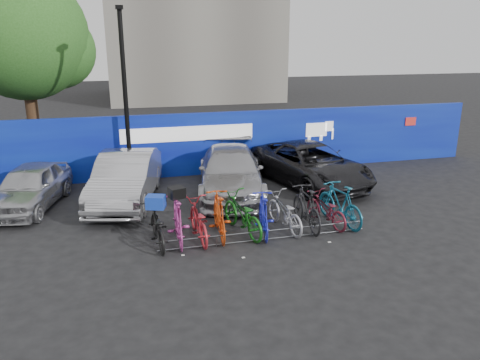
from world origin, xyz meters
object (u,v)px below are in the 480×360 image
object	(u,v)px
car_1	(126,178)
bike_8	(326,209)
bike_4	(242,214)
bike_5	(263,215)
car_2	(231,172)
bike_6	(284,212)
bike_7	(307,208)
bike_2	(198,220)
car_3	(310,164)
tree	(29,38)
bike_rack	(265,235)
bike_1	(178,220)
bike_3	(219,215)
lamppost	(125,93)
bike_0	(157,226)
car_0	(30,186)
bike_9	(340,204)

from	to	relation	value
car_1	bike_8	xyz separation A→B (m)	(5.38, -3.45, -0.33)
bike_4	bike_8	size ratio (longest dim) A/B	1.18
bike_5	bike_8	bearing A→B (deg)	-164.23
car_2	bike_8	bearing A→B (deg)	-49.66
bike_4	bike_6	size ratio (longest dim) A/B	1.08
car_1	bike_7	bearing A→B (deg)	-23.54
bike_2	bike_4	distance (m)	1.21
car_3	bike_4	distance (m)	5.14
tree	bike_rack	bearing A→B (deg)	-57.55
bike_1	bike_3	bearing A→B (deg)	-174.66
bike_2	bike_8	xyz separation A→B (m)	(3.65, 0.04, -0.05)
lamppost	bike_5	distance (m)	6.99
bike_1	bike_8	world-z (taller)	bike_1
car_2	bike_2	xyz separation A→B (m)	(-1.73, -3.51, -0.24)
car_1	bike_5	world-z (taller)	car_1
car_2	bike_0	size ratio (longest dim) A/B	2.74
bike_3	bike_7	distance (m)	2.47
tree	bike_3	bearing A→B (deg)	-60.49
bike_4	bike_7	distance (m)	1.84
bike_8	bike_1	bearing A→B (deg)	-11.60
bike_0	bike_4	world-z (taller)	bike_4
bike_0	bike_1	distance (m)	0.55
lamppost	bike_6	distance (m)	7.22
bike_5	bike_6	distance (m)	0.67
car_2	bike_6	bearing A→B (deg)	-67.51
lamppost	bike_rack	size ratio (longest dim) A/B	1.09
car_0	bike_9	bearing A→B (deg)	-9.21
car_1	bike_9	bearing A→B (deg)	-18.46
bike_3	bike_5	size ratio (longest dim) A/B	1.08
car_1	bike_1	size ratio (longest dim) A/B	2.39
car_0	bike_6	xyz separation A→B (m)	(7.05, -3.66, -0.17)
lamppost	bike_8	distance (m)	7.98
car_3	bike_3	bearing A→B (deg)	-150.68
car_2	bike_2	size ratio (longest dim) A/B	2.63
bike_rack	bike_5	size ratio (longest dim) A/B	3.00
car_0	bike_2	distance (m)	5.94
car_0	bike_1	xyz separation A→B (m)	(4.11, -3.74, -0.08)
lamppost	bike_1	distance (m)	6.16
bike_4	bike_6	world-z (taller)	bike_4
bike_6	bike_5	bearing A→B (deg)	6.01
car_1	bike_1	world-z (taller)	car_1
bike_2	bike_8	world-z (taller)	bike_2
car_3	bike_9	bearing A→B (deg)	-112.99
car_2	bike_5	bearing A→B (deg)	-78.15
lamppost	bike_2	xyz separation A→B (m)	(1.54, -5.42, -2.75)
bike_rack	bike_2	size ratio (longest dim) A/B	2.83
tree	bike_4	world-z (taller)	tree
lamppost	bike_1	world-z (taller)	lamppost
bike_0	bike_1	xyz separation A→B (m)	(0.54, 0.06, 0.10)
car_0	bike_2	xyz separation A→B (m)	(4.64, -3.71, -0.16)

